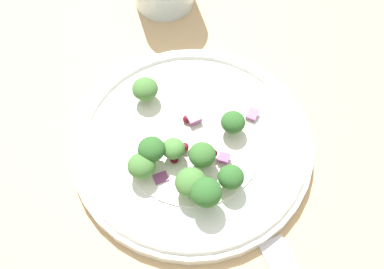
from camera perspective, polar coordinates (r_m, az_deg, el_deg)
The scene contains 22 objects.
ground_plane at distance 51.34cm, azimuth 3.83°, elevation -2.96°, with size 180.00×180.00×2.00cm, color tan.
plate at distance 50.01cm, azimuth 0.00°, elevation -1.08°, with size 23.78×23.78×1.70cm.
dressing_pool at distance 49.63cm, azimuth -0.00°, elevation -0.83°, with size 13.79×13.79×0.20cm, color white.
broccoli_floret_0 at distance 44.69cm, azimuth 1.60°, elevation -6.57°, with size 2.82×2.82×2.86cm.
broccoli_floret_1 at distance 46.76cm, azimuth -5.70°, elevation -3.53°, with size 2.62×2.62×2.65cm.
broccoli_floret_2 at distance 46.04cm, azimuth 4.40°, elevation -4.83°, with size 2.41×2.41×2.44cm.
broccoli_floret_3 at distance 45.66cm, azimuth -0.13°, elevation -5.46°, with size 2.91×2.91×2.95cm.
broccoli_floret_4 at distance 47.44cm, azimuth -2.13°, elevation -1.61°, with size 2.20×2.20×2.23cm.
broccoli_floret_5 at distance 51.26cm, azimuth -5.30°, elevation 5.08°, with size 2.64×2.64×2.67cm.
broccoli_floret_6 at distance 49.07cm, azimuth 4.63°, elevation 1.35°, with size 2.38×2.38×2.41cm.
broccoli_floret_7 at distance 46.73cm, azimuth 1.44°, elevation -2.74°, with size 2.55×2.55×2.58cm.
broccoli_floret_8 at distance 46.80cm, azimuth -4.58°, elevation -1.69°, with size 2.57×2.57×2.60cm.
cranberry_0 at distance 48.61cm, azimuth -0.86°, elevation -1.42°, with size 0.87×0.87×0.87cm, color maroon.
cranberry_1 at distance 48.11cm, azimuth 2.34°, elevation -2.03°, with size 0.79×0.79×0.79cm, color #4C0A14.
cranberry_2 at distance 48.93cm, azimuth -3.60°, elevation -1.30°, with size 0.80×0.80×0.80cm, color maroon.
cranberry_3 at distance 50.46cm, azimuth -0.59°, elevation 1.74°, with size 0.83×0.83×0.83cm, color maroon.
cranberry_4 at distance 48.25cm, azimuth -2.01°, elevation -2.82°, with size 0.80×0.80×0.80cm, color #4C0A14.
onion_bit_0 at distance 51.20cm, azimuth 6.81°, elevation 2.28°, with size 1.02×1.32×0.39cm, color #A35B93.
onion_bit_1 at distance 50.35cm, azimuth 0.21°, elevation 1.87°, with size 1.29×1.19×0.59cm, color #934C84.
onion_bit_2 at distance 48.97cm, azimuth -1.96°, elevation -1.78°, with size 1.12×1.38×0.40cm, color #934C84.
onion_bit_3 at distance 47.76cm, azimuth -3.51°, elevation -4.91°, with size 1.03×1.33×0.32cm, color #843D75.
onion_bit_4 at distance 48.09cm, azimuth 3.60°, elevation -2.67°, with size 0.95×1.05×0.57cm, color #843D75.
Camera 1 is at (15.79, 18.44, 44.24)cm, focal length 47.40 mm.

